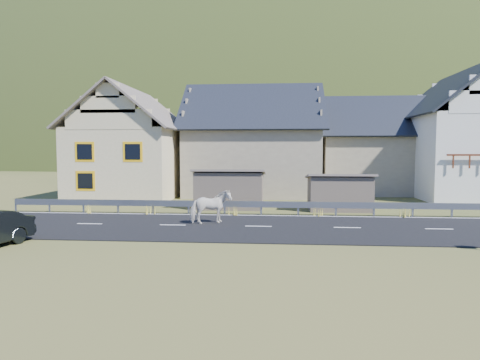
{
  "coord_description": "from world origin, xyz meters",
  "views": [
    {
      "loc": [
        0.76,
        -19.36,
        3.57
      ],
      "look_at": [
        -1.08,
        2.79,
        1.96
      ],
      "focal_mm": 32.0,
      "sensor_mm": 36.0,
      "label": 1
    }
  ],
  "objects": [
    {
      "name": "house_stone_b",
      "position": [
        9.0,
        17.0,
        4.24
      ],
      "size": [
        9.8,
        8.8,
        8.1
      ],
      "color": "gray",
      "rests_on": "ground"
    },
    {
      "name": "lane_markings",
      "position": [
        0.0,
        0.0,
        0.04
      ],
      "size": [
        60.0,
        6.6,
        0.01
      ],
      "primitive_type": "cube",
      "color": "silver",
      "rests_on": "road"
    },
    {
      "name": "ground",
      "position": [
        0.0,
        0.0,
        0.0
      ],
      "size": [
        160.0,
        160.0,
        0.0
      ],
      "primitive_type": "plane",
      "color": "#35431D",
      "rests_on": "ground"
    },
    {
      "name": "house_stone_a",
      "position": [
        -1.0,
        15.0,
        4.63
      ],
      "size": [
        10.8,
        9.8,
        8.9
      ],
      "color": "gray",
      "rests_on": "ground"
    },
    {
      "name": "shed_right",
      "position": [
        4.5,
        6.0,
        1.0
      ],
      "size": [
        3.8,
        2.9,
        2.2
      ],
      "primitive_type": "cube",
      "color": "#6A5D4F",
      "rests_on": "ground"
    },
    {
      "name": "road",
      "position": [
        0.0,
        0.0,
        0.02
      ],
      "size": [
        60.0,
        7.0,
        0.04
      ],
      "primitive_type": "cube",
      "color": "black",
      "rests_on": "ground"
    },
    {
      "name": "shed_left",
      "position": [
        -2.0,
        6.5,
        1.1
      ],
      "size": [
        4.3,
        3.3,
        2.4
      ],
      "primitive_type": "cube",
      "color": "#6A5D4F",
      "rests_on": "ground"
    },
    {
      "name": "house_cream",
      "position": [
        -10.0,
        12.0,
        4.36
      ],
      "size": [
        7.8,
        9.8,
        8.3
      ],
      "color": "beige",
      "rests_on": "ground"
    },
    {
      "name": "guardrail",
      "position": [
        -0.0,
        3.68,
        0.56
      ],
      "size": [
        28.1,
        0.09,
        0.75
      ],
      "color": "#93969B",
      "rests_on": "ground"
    },
    {
      "name": "conifer_patch",
      "position": [
        -55.0,
        110.0,
        6.0
      ],
      "size": [
        76.0,
        50.0,
        28.0
      ],
      "primitive_type": "ellipsoid",
      "color": "black",
      "rests_on": "ground"
    },
    {
      "name": "house_white",
      "position": [
        15.0,
        14.0,
        5.06
      ],
      "size": [
        8.8,
        10.8,
        9.7
      ],
      "color": "silver",
      "rests_on": "ground"
    },
    {
      "name": "mountain",
      "position": [
        5.0,
        180.0,
        -20.0
      ],
      "size": [
        440.0,
        280.0,
        260.0
      ],
      "primitive_type": "ellipsoid",
      "color": "#223715",
      "rests_on": "ground"
    },
    {
      "name": "horse",
      "position": [
        -2.3,
        0.56,
        0.84
      ],
      "size": [
        1.57,
        2.09,
        1.6
      ],
      "primitive_type": "imported",
      "rotation": [
        0.0,
        0.0,
        2.0
      ],
      "color": "silver",
      "rests_on": "road"
    }
  ]
}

